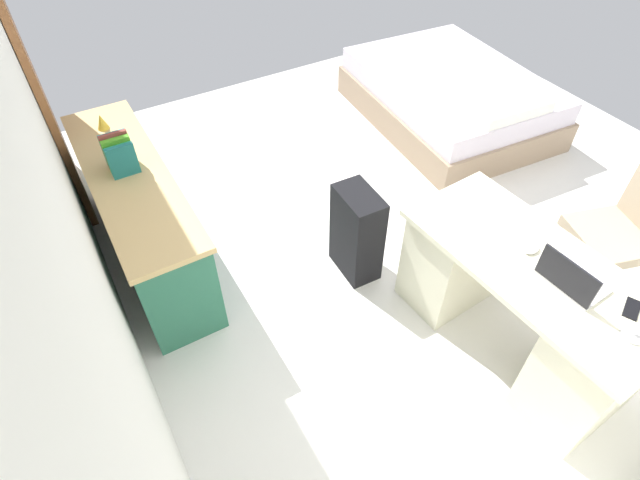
{
  "coord_description": "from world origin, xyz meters",
  "views": [
    {
      "loc": [
        -2.09,
        2.02,
        2.71
      ],
      "look_at": [
        -0.29,
        0.97,
        0.6
      ],
      "focal_mm": 28.25,
      "sensor_mm": 36.0,
      "label": 1
    }
  ],
  "objects_px": {
    "bed": "(450,98)",
    "suitcase_black": "(357,233)",
    "cell_phone_near_laptop": "(632,309)",
    "figurine_small": "(102,122)",
    "laptop": "(571,279)",
    "credenza": "(142,216)",
    "office_chair": "(617,240)",
    "computer_mouse": "(532,249)",
    "desk": "(518,304)"
  },
  "relations": [
    {
      "from": "credenza",
      "to": "suitcase_black",
      "type": "height_order",
      "value": "credenza"
    },
    {
      "from": "figurine_small",
      "to": "computer_mouse",
      "type": "bearing_deg",
      "value": -144.41
    },
    {
      "from": "bed",
      "to": "suitcase_black",
      "type": "distance_m",
      "value": 2.19
    },
    {
      "from": "desk",
      "to": "office_chair",
      "type": "bearing_deg",
      "value": -88.01
    },
    {
      "from": "desk",
      "to": "figurine_small",
      "type": "distance_m",
      "value": 2.98
    },
    {
      "from": "suitcase_black",
      "to": "cell_phone_near_laptop",
      "type": "relative_size",
      "value": 4.95
    },
    {
      "from": "laptop",
      "to": "computer_mouse",
      "type": "height_order",
      "value": "laptop"
    },
    {
      "from": "computer_mouse",
      "to": "credenza",
      "type": "bearing_deg",
      "value": 40.1
    },
    {
      "from": "credenza",
      "to": "office_chair",
      "type": "bearing_deg",
      "value": -125.59
    },
    {
      "from": "desk",
      "to": "suitcase_black",
      "type": "xyz_separation_m",
      "value": [
        0.99,
        0.46,
        -0.05
      ]
    },
    {
      "from": "office_chair",
      "to": "figurine_small",
      "type": "height_order",
      "value": "office_chair"
    },
    {
      "from": "cell_phone_near_laptop",
      "to": "bed",
      "type": "bearing_deg",
      "value": -50.2
    },
    {
      "from": "computer_mouse",
      "to": "figurine_small",
      "type": "distance_m",
      "value": 2.91
    },
    {
      "from": "office_chair",
      "to": "cell_phone_near_laptop",
      "type": "relative_size",
      "value": 6.91
    },
    {
      "from": "computer_mouse",
      "to": "figurine_small",
      "type": "bearing_deg",
      "value": 32.16
    },
    {
      "from": "credenza",
      "to": "suitcase_black",
      "type": "xyz_separation_m",
      "value": [
        -0.86,
        -1.2,
        -0.04
      ]
    },
    {
      "from": "desk",
      "to": "computer_mouse",
      "type": "xyz_separation_m",
      "value": [
        0.07,
        -0.04,
        0.37
      ]
    },
    {
      "from": "computer_mouse",
      "to": "office_chair",
      "type": "bearing_deg",
      "value": -96.35
    },
    {
      "from": "cell_phone_near_laptop",
      "to": "figurine_small",
      "type": "height_order",
      "value": "figurine_small"
    },
    {
      "from": "suitcase_black",
      "to": "figurine_small",
      "type": "height_order",
      "value": "figurine_small"
    },
    {
      "from": "suitcase_black",
      "to": "computer_mouse",
      "type": "relative_size",
      "value": 6.73
    },
    {
      "from": "suitcase_black",
      "to": "figurine_small",
      "type": "xyz_separation_m",
      "value": [
        1.45,
        1.2,
        0.46
      ]
    },
    {
      "from": "credenza",
      "to": "suitcase_black",
      "type": "distance_m",
      "value": 1.48
    },
    {
      "from": "credenza",
      "to": "laptop",
      "type": "bearing_deg",
      "value": -140.8
    },
    {
      "from": "bed",
      "to": "desk",
      "type": "bearing_deg",
      "value": 147.33
    },
    {
      "from": "credenza",
      "to": "figurine_small",
      "type": "height_order",
      "value": "figurine_small"
    },
    {
      "from": "credenza",
      "to": "laptop",
      "type": "height_order",
      "value": "laptop"
    },
    {
      "from": "desk",
      "to": "office_chair",
      "type": "relative_size",
      "value": 1.57
    },
    {
      "from": "desk",
      "to": "suitcase_black",
      "type": "height_order",
      "value": "desk"
    },
    {
      "from": "laptop",
      "to": "computer_mouse",
      "type": "xyz_separation_m",
      "value": [
        0.26,
        -0.03,
        -0.03
      ]
    },
    {
      "from": "laptop",
      "to": "desk",
      "type": "bearing_deg",
      "value": 4.13
    },
    {
      "from": "bed",
      "to": "computer_mouse",
      "type": "xyz_separation_m",
      "value": [
        -2.09,
        1.35,
        0.51
      ]
    },
    {
      "from": "credenza",
      "to": "bed",
      "type": "height_order",
      "value": "credenza"
    },
    {
      "from": "computer_mouse",
      "to": "cell_phone_near_laptop",
      "type": "distance_m",
      "value": 0.54
    },
    {
      "from": "desk",
      "to": "computer_mouse",
      "type": "relative_size",
      "value": 14.77
    },
    {
      "from": "suitcase_black",
      "to": "laptop",
      "type": "height_order",
      "value": "laptop"
    },
    {
      "from": "laptop",
      "to": "cell_phone_near_laptop",
      "type": "xyz_separation_m",
      "value": [
        -0.26,
        -0.15,
        -0.04
      ]
    },
    {
      "from": "bed",
      "to": "suitcase_black",
      "type": "xyz_separation_m",
      "value": [
        -1.17,
        1.85,
        0.09
      ]
    },
    {
      "from": "figurine_small",
      "to": "laptop",
      "type": "bearing_deg",
      "value": -147.6
    },
    {
      "from": "bed",
      "to": "suitcase_black",
      "type": "bearing_deg",
      "value": 122.44
    },
    {
      "from": "desk",
      "to": "bed",
      "type": "relative_size",
      "value": 0.74
    },
    {
      "from": "credenza",
      "to": "cell_phone_near_laptop",
      "type": "xyz_separation_m",
      "value": [
        -2.31,
        -1.81,
        0.37
      ]
    },
    {
      "from": "figurine_small",
      "to": "cell_phone_near_laptop",
      "type": "bearing_deg",
      "value": -147.86
    },
    {
      "from": "computer_mouse",
      "to": "suitcase_black",
      "type": "bearing_deg",
      "value": 24.84
    },
    {
      "from": "cell_phone_near_laptop",
      "to": "figurine_small",
      "type": "distance_m",
      "value": 3.41
    },
    {
      "from": "laptop",
      "to": "cell_phone_near_laptop",
      "type": "distance_m",
      "value": 0.3
    },
    {
      "from": "bed",
      "to": "laptop",
      "type": "relative_size",
      "value": 6.22
    },
    {
      "from": "credenza",
      "to": "cell_phone_near_laptop",
      "type": "bearing_deg",
      "value": -141.79
    },
    {
      "from": "desk",
      "to": "suitcase_black",
      "type": "relative_size",
      "value": 2.19
    },
    {
      "from": "desk",
      "to": "bed",
      "type": "height_order",
      "value": "desk"
    }
  ]
}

